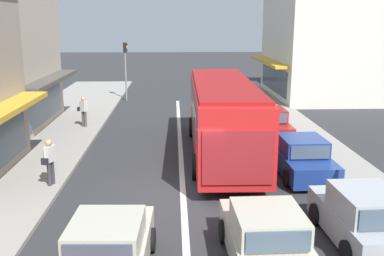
# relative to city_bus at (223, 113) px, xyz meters

# --- Properties ---
(ground_plane) EXTENTS (140.00, 140.00, 0.00)m
(ground_plane) POSITION_rel_city_bus_xyz_m (-1.80, -4.36, -1.88)
(ground_plane) COLOR #2D2D30
(lane_centre_line) EXTENTS (0.20, 28.00, 0.01)m
(lane_centre_line) POSITION_rel_city_bus_xyz_m (-1.80, -0.36, -1.88)
(lane_centre_line) COLOR silver
(lane_centre_line) RESTS_ON ground
(sidewalk_left) EXTENTS (5.20, 44.00, 0.14)m
(sidewalk_left) POSITION_rel_city_bus_xyz_m (-8.60, 1.64, -1.81)
(sidewalk_left) COLOR gray
(sidewalk_left) RESTS_ON ground
(kerb_right) EXTENTS (2.80, 44.00, 0.12)m
(kerb_right) POSITION_rel_city_bus_xyz_m (4.40, 1.64, -1.82)
(kerb_right) COLOR gray
(kerb_right) RESTS_ON ground
(building_right_far) EXTENTS (9.31, 10.21, 8.67)m
(building_right_far) POSITION_rel_city_bus_xyz_m (9.68, 15.22, 2.45)
(building_right_far) COLOR silver
(building_right_far) RESTS_ON ground
(city_bus) EXTENTS (2.90, 10.90, 3.23)m
(city_bus) POSITION_rel_city_bus_xyz_m (0.00, 0.00, 0.00)
(city_bus) COLOR red
(city_bus) RESTS_ON ground
(sedan_adjacent_lane_lead) EXTENTS (2.03, 4.27, 1.47)m
(sedan_adjacent_lane_lead) POSITION_rel_city_bus_xyz_m (-3.59, -9.53, -1.22)
(sedan_adjacent_lane_lead) COLOR #B7B29E
(sedan_adjacent_lane_lead) RESTS_ON ground
(sedan_adjacent_lane_trail) EXTENTS (1.97, 4.24, 1.47)m
(sedan_adjacent_lane_trail) POSITION_rel_city_bus_xyz_m (0.07, -9.13, -1.22)
(sedan_adjacent_lane_trail) COLOR #B7B29E
(sedan_adjacent_lane_trail) RESTS_ON ground
(parked_hatchback_kerb_front) EXTENTS (1.91, 3.75, 1.54)m
(parked_hatchback_kerb_front) POSITION_rel_city_bus_xyz_m (2.81, -8.07, -1.17)
(parked_hatchback_kerb_front) COLOR #9EA3A8
(parked_hatchback_kerb_front) RESTS_ON ground
(parked_sedan_kerb_second) EXTENTS (1.95, 4.23, 1.47)m
(parked_sedan_kerb_second) POSITION_rel_city_bus_xyz_m (2.72, -2.62, -1.22)
(parked_sedan_kerb_second) COLOR navy
(parked_sedan_kerb_second) RESTS_ON ground
(parked_sedan_kerb_third) EXTENTS (1.93, 4.21, 1.47)m
(parked_sedan_kerb_third) POSITION_rel_city_bus_xyz_m (2.63, 3.08, -1.22)
(parked_sedan_kerb_third) COLOR maroon
(parked_sedan_kerb_third) RESTS_ON ground
(traffic_light_downstreet) EXTENTS (0.33, 0.24, 4.20)m
(traffic_light_downstreet) POSITION_rel_city_bus_xyz_m (-5.54, 13.98, 0.97)
(traffic_light_downstreet) COLOR gray
(traffic_light_downstreet) RESTS_ON ground
(pedestrian_with_handbag_near) EXTENTS (0.39, 0.66, 1.63)m
(pedestrian_with_handbag_near) POSITION_rel_city_bus_xyz_m (-6.38, -3.74, -0.81)
(pedestrian_with_handbag_near) COLOR #333338
(pedestrian_with_handbag_near) RESTS_ON sidewalk_left
(pedestrian_browsing_midblock) EXTENTS (0.61, 0.49, 1.63)m
(pedestrian_browsing_midblock) POSITION_rel_city_bus_xyz_m (-6.93, 5.14, -0.81)
(pedestrian_browsing_midblock) COLOR #4C4742
(pedestrian_browsing_midblock) RESTS_ON sidewalk_left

